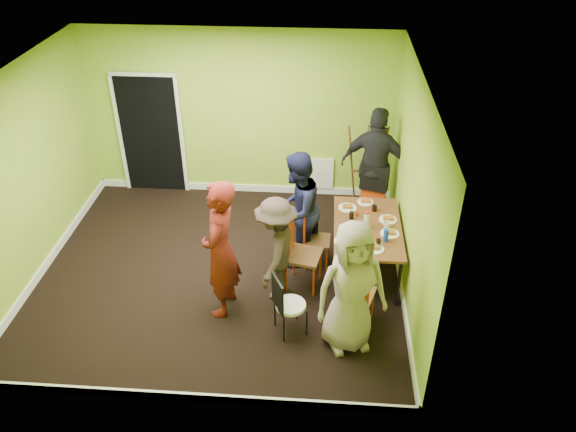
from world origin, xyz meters
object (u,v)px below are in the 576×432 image
Objects in this scene: chair_bentwood at (286,302)px; person_standing at (220,250)px; easel at (365,170)px; person_back_end at (376,166)px; chair_back_end at (373,185)px; person_left_near at (276,249)px; thermos at (366,221)px; person_left_far at (297,210)px; chair_left_far at (312,235)px; person_front_end at (351,288)px; dining_table at (367,230)px; chair_front_end at (355,292)px; blue_bottle at (386,235)px; chair_left_near at (297,248)px; orange_bottle at (357,213)px.

person_standing is (-0.82, 0.37, 0.46)m from chair_bentwood.
person_back_end reaches higher than easel.
easel is (-0.12, 0.38, 0.05)m from chair_back_end.
person_standing is at bearing -54.51° from person_left_near.
person_left_far reaches higher than thermos.
chair_back_end is at bearing 142.89° from person_standing.
person_left_far is (-0.99, -1.38, 0.08)m from easel.
chair_left_far is 0.51× the size of person_front_end.
dining_table is 0.18m from thermos.
person_left_near is (-0.18, 0.70, 0.26)m from chair_bentwood.
chair_front_end is 0.54× the size of person_standing.
thermos is 1.38m from person_front_end.
chair_bentwood is at bearing 82.39° from chair_back_end.
chair_bentwood is 0.50× the size of person_front_end.
chair_left_far is 1.11m from blue_bottle.
person_back_end reaches higher than dining_table.
chair_left_near is at bearing 139.32° from person_left_near.
person_front_end reaches higher than easel.
blue_bottle is (0.96, -0.44, 0.35)m from chair_left_far.
person_left_near is at bearing -29.07° from chair_left_far.
dining_table is 1.44m from person_front_end.
chair_back_end is 1.20× the size of chair_bentwood.
orange_bottle is at bearing 105.81° from chair_front_end.
orange_bottle is 0.04× the size of person_back_end.
person_back_end is at bearing 129.89° from chair_bentwood.
dining_table is at bearing 98.32° from chair_front_end.
person_left_far is at bearing 152.50° from chair_bentwood.
person_front_end is (0.75, -0.13, 0.38)m from chair_bentwood.
person_left_far is (-0.04, 0.54, 0.25)m from chair_left_near.
easel is at bearing 149.32° from person_standing.
person_left_far reaches higher than chair_left_near.
thermos is at bearing 99.36° from chair_front_end.
chair_back_end is 2.72m from chair_bentwood.
chair_left_near reaches higher than chair_front_end.
person_standing is (-1.80, -0.86, 0.07)m from thermos.
person_back_end is (1.10, 1.72, 0.34)m from chair_left_near.
chair_front_end reaches higher than blue_bottle.
orange_bottle is (-0.11, 0.29, -0.07)m from thermos.
thermos is (0.98, 1.23, 0.40)m from chair_bentwood.
chair_front_end reaches higher than orange_bottle.
person_standing reaches higher than chair_front_end.
chair_left_near is 2.15m from easel.
thermos is at bearing 129.91° from blue_bottle.
blue_bottle is at bearing 103.51° from chair_left_near.
person_left_far is at bearing 138.29° from chair_front_end.
dining_table is 1.03× the size of person_left_near.
dining_table is 1.73× the size of chair_left_far.
chair_back_end is 2.20m from person_left_near.
chair_left_far is 1.37m from chair_front_end.
chair_back_end is at bearing 73.07° from orange_bottle.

